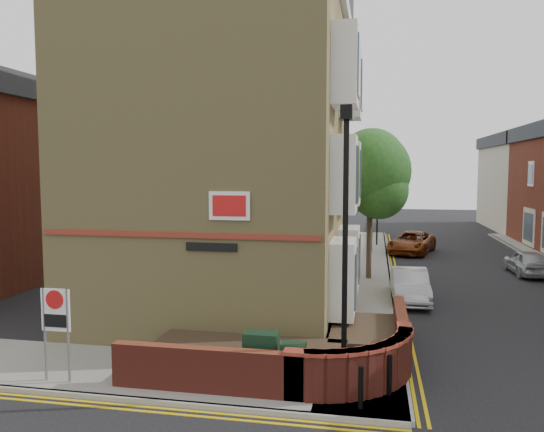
{
  "coord_description": "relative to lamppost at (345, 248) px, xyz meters",
  "views": [
    {
      "loc": [
        2.22,
        -10.35,
        5.06
      ],
      "look_at": [
        -0.57,
        4.0,
        3.78
      ],
      "focal_mm": 35.0,
      "sensor_mm": 36.0,
      "label": 1
    }
  ],
  "objects": [
    {
      "name": "lamppost",
      "position": [
        0.0,
        0.0,
        0.0
      ],
      "size": [
        0.25,
        0.5,
        6.3
      ],
      "color": "black",
      "rests_on": "pavement_corner"
    },
    {
      "name": "pavement_corner",
      "position": [
        -5.1,
        0.3,
        -3.28
      ],
      "size": [
        13.0,
        3.0,
        0.12
      ],
      "primitive_type": "cube",
      "color": "gray",
      "rests_on": "ground"
    },
    {
      "name": "yellow_lines_side",
      "position": [
        -5.1,
        -1.45,
        -3.34
      ],
      "size": [
        13.0,
        0.28,
        0.01
      ],
      "primitive_type": "cube",
      "color": "gold",
      "rests_on": "ground"
    },
    {
      "name": "ground",
      "position": [
        -1.6,
        -1.2,
        -3.34
      ],
      "size": [
        120.0,
        120.0,
        0.0
      ],
      "primitive_type": "plane",
      "color": "black",
      "rests_on": "ground"
    },
    {
      "name": "bollard_far",
      "position": [
        1.0,
        -0.0,
        -2.77
      ],
      "size": [
        0.11,
        0.11,
        0.9
      ],
      "primitive_type": "cylinder",
      "color": "black",
      "rests_on": "pavement_corner"
    },
    {
      "name": "silver_car_far",
      "position": [
        7.89,
        15.51,
        -2.73
      ],
      "size": [
        1.63,
        3.68,
        1.23
      ],
      "primitive_type": "imported",
      "rotation": [
        0.0,
        0.0,
        3.19
      ],
      "color": "#9B9CA2",
      "rests_on": "ground"
    },
    {
      "name": "bollard_near",
      "position": [
        0.4,
        -0.8,
        -2.77
      ],
      "size": [
        0.11,
        0.11,
        0.9
      ],
      "primitive_type": "cylinder",
      "color": "black",
      "rests_on": "pavement_corner"
    },
    {
      "name": "pavement_main",
      "position": [
        0.4,
        14.8,
        -3.28
      ],
      "size": [
        2.0,
        32.0,
        0.12
      ],
      "primitive_type": "cube",
      "color": "gray",
      "rests_on": "ground"
    },
    {
      "name": "garden_wall",
      "position": [
        -1.6,
        1.3,
        -3.34
      ],
      "size": [
        6.8,
        6.0,
        1.2
      ],
      "primitive_type": null,
      "color": "maroon",
      "rests_on": "ground"
    },
    {
      "name": "traffic_light_assembly",
      "position": [
        0.8,
        23.8,
        -0.56
      ],
      "size": [
        0.2,
        0.16,
        4.2
      ],
      "color": "black",
      "rests_on": "pavement_main"
    },
    {
      "name": "tree_near",
      "position": [
        0.4,
        12.85,
        1.36
      ],
      "size": [
        3.64,
        3.65,
        6.7
      ],
      "color": "#382B1E",
      "rests_on": "pavement_main"
    },
    {
      "name": "corner_building",
      "position": [
        -4.44,
        6.8,
        2.88
      ],
      "size": [
        8.95,
        10.4,
        13.6
      ],
      "color": "tan",
      "rests_on": "ground"
    },
    {
      "name": "utility_cabinet_small",
      "position": [
        -1.1,
        -0.2,
        -2.67
      ],
      "size": [
        0.55,
        0.4,
        1.1
      ],
      "primitive_type": "cube",
      "color": "black",
      "rests_on": "pavement_corner"
    },
    {
      "name": "tree_mid",
      "position": [
        0.4,
        20.85,
        1.85
      ],
      "size": [
        4.03,
        4.03,
        7.42
      ],
      "color": "#382B1E",
      "rests_on": "pavement_main"
    },
    {
      "name": "far_terrace_cream",
      "position": [
        12.9,
        36.8,
        0.71
      ],
      "size": [
        5.4,
        12.4,
        8.0
      ],
      "color": "beige",
      "rests_on": "ground"
    },
    {
      "name": "silver_car_near",
      "position": [
        2.0,
        9.14,
        -2.72
      ],
      "size": [
        1.4,
        3.8,
        1.24
      ],
      "primitive_type": "imported",
      "rotation": [
        0.0,
        0.0,
        0.02
      ],
      "color": "#A8A9B0",
      "rests_on": "ground"
    },
    {
      "name": "kerb_side",
      "position": [
        -5.1,
        -1.2,
        -3.28
      ],
      "size": [
        13.0,
        0.15,
        0.12
      ],
      "primitive_type": "cube",
      "color": "gray",
      "rests_on": "ground"
    },
    {
      "name": "zone_sign",
      "position": [
        -6.6,
        -0.7,
        -1.7
      ],
      "size": [
        0.72,
        0.07,
        2.2
      ],
      "color": "slate",
      "rests_on": "pavement_corner"
    },
    {
      "name": "yellow_lines_main",
      "position": [
        1.65,
        14.8,
        -3.34
      ],
      "size": [
        0.28,
        32.0,
        0.01
      ],
      "primitive_type": "cube",
      "color": "gold",
      "rests_on": "ground"
    },
    {
      "name": "tree_far",
      "position": [
        0.4,
        28.85,
        1.57
      ],
      "size": [
        3.81,
        3.81,
        7.0
      ],
      "color": "#382B1E",
      "rests_on": "pavement_main"
    },
    {
      "name": "utility_cabinet_large",
      "position": [
        -1.9,
        0.1,
        -2.62
      ],
      "size": [
        0.8,
        0.45,
        1.2
      ],
      "primitive_type": "cube",
      "color": "black",
      "rests_on": "pavement_corner"
    },
    {
      "name": "red_car_main",
      "position": [
        2.87,
        21.35,
        -2.69
      ],
      "size": [
        3.42,
        5.15,
        1.31
      ],
      "primitive_type": "imported",
      "rotation": [
        0.0,
        0.0,
        -0.28
      ],
      "color": "maroon",
      "rests_on": "ground"
    },
    {
      "name": "kerb_main_near",
      "position": [
        1.4,
        14.8,
        -3.28
      ],
      "size": [
        0.15,
        32.0,
        0.12
      ],
      "primitive_type": "cube",
      "color": "gray",
      "rests_on": "ground"
    }
  ]
}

